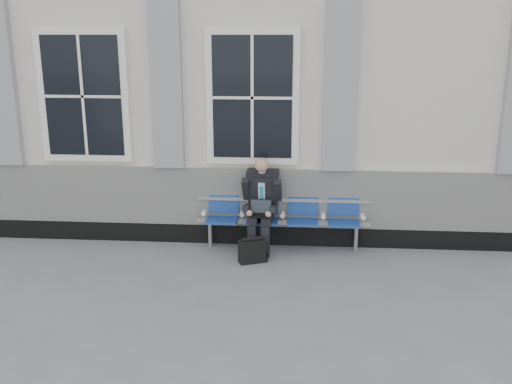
{
  "coord_description": "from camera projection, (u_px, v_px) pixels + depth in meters",
  "views": [
    {
      "loc": [
        1.04,
        -6.8,
        3.15
      ],
      "look_at": [
        0.44,
        0.9,
        0.99
      ],
      "focal_mm": 40.0,
      "sensor_mm": 36.0,
      "label": 1
    }
  ],
  "objects": [
    {
      "name": "bench",
      "position": [
        283.0,
        213.0,
        8.52
      ],
      "size": [
        2.6,
        0.47,
        0.91
      ],
      "color": "#9EA0A3",
      "rests_on": "ground"
    },
    {
      "name": "ground",
      "position": [
        217.0,
        282.0,
        7.45
      ],
      "size": [
        70.0,
        70.0,
        0.0
      ],
      "primitive_type": "plane",
      "color": "slate",
      "rests_on": "ground"
    },
    {
      "name": "businessman",
      "position": [
        262.0,
        201.0,
        8.35
      ],
      "size": [
        0.59,
        0.79,
        1.42
      ],
      "color": "black",
      "rests_on": "ground"
    },
    {
      "name": "station_building",
      "position": [
        241.0,
        87.0,
        10.19
      ],
      "size": [
        14.4,
        4.4,
        4.49
      ],
      "color": "beige",
      "rests_on": "ground"
    },
    {
      "name": "briefcase",
      "position": [
        252.0,
        251.0,
        8.06
      ],
      "size": [
        0.4,
        0.28,
        0.38
      ],
      "color": "black",
      "rests_on": "ground"
    }
  ]
}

